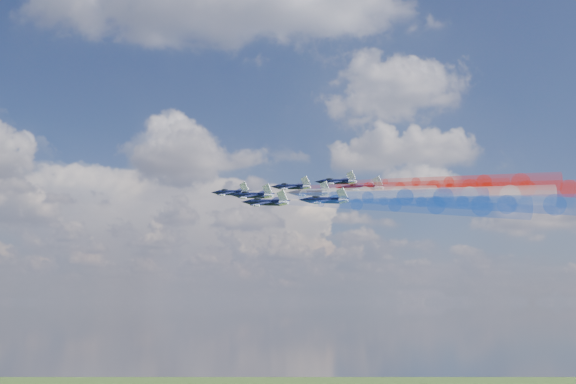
# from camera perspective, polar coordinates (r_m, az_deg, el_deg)

# --- Properties ---
(jet_lead) EXTENTS (17.29, 16.62, 8.12)m
(jet_lead) POSITION_cam_1_polar(r_m,az_deg,el_deg) (166.60, -5.22, -0.06)
(jet_lead) COLOR black
(trail_lead) EXTENTS (45.81, 31.30, 11.01)m
(trail_lead) POSITION_cam_1_polar(r_m,az_deg,el_deg) (148.71, 4.15, -0.16)
(trail_lead) COLOR white
(jet_inner_left) EXTENTS (17.29, 16.62, 8.12)m
(jet_inner_left) POSITION_cam_1_polar(r_m,az_deg,el_deg) (151.95, -3.24, -0.30)
(jet_inner_left) COLOR black
(trail_inner_left) EXTENTS (45.81, 31.30, 11.01)m
(trail_inner_left) POSITION_cam_1_polar(r_m,az_deg,el_deg) (135.23, 7.37, -0.44)
(trail_inner_left) COLOR blue
(jet_inner_right) EXTENTS (17.29, 16.62, 8.12)m
(jet_inner_right) POSITION_cam_1_polar(r_m,az_deg,el_deg) (166.93, 0.36, 0.49)
(jet_inner_right) COLOR black
(trail_inner_right) EXTENTS (45.81, 31.30, 11.01)m
(trail_inner_right) POSITION_cam_1_polar(r_m,az_deg,el_deg) (151.75, 10.24, 0.44)
(trail_inner_right) COLOR red
(jet_outer_left) EXTENTS (17.29, 16.62, 8.12)m
(jet_outer_left) POSITION_cam_1_polar(r_m,az_deg,el_deg) (139.46, -2.01, -0.96)
(jet_outer_left) COLOR black
(trail_outer_left) EXTENTS (45.81, 31.30, 11.01)m
(trail_outer_left) POSITION_cam_1_polar(r_m,az_deg,el_deg) (123.59, 9.80, -1.19)
(trail_outer_left) COLOR blue
(jet_center_third) EXTENTS (17.29, 16.62, 8.12)m
(jet_center_third) POSITION_cam_1_polar(r_m,az_deg,el_deg) (153.42, 2.01, -0.08)
(jet_center_third) COLOR black
(trail_center_third) EXTENTS (45.81, 31.30, 11.01)m
(trail_center_third) POSITION_cam_1_polar(r_m,az_deg,el_deg) (139.29, 12.99, -0.18)
(trail_center_third) COLOR white
(jet_outer_right) EXTENTS (17.29, 16.62, 8.12)m
(jet_outer_right) POSITION_cam_1_polar(r_m,az_deg,el_deg) (169.21, 4.52, 0.95)
(jet_outer_right) COLOR black
(trail_outer_right) EXTENTS (45.81, 31.30, 11.01)m
(trail_outer_right) POSITION_cam_1_polar(r_m,az_deg,el_deg) (156.11, 14.57, 0.95)
(trail_outer_right) COLOR red
(jet_rear_left) EXTENTS (17.29, 16.62, 8.12)m
(jet_rear_left) POSITION_cam_1_polar(r_m,az_deg,el_deg) (139.47, 3.41, -0.76)
(jet_rear_left) COLOR black
(trail_rear_left) EXTENTS (45.81, 31.30, 11.01)m
(trail_rear_left) POSITION_cam_1_polar(r_m,az_deg,el_deg) (126.36, 15.72, -0.95)
(trail_rear_left) COLOR blue
(jet_rear_right) EXTENTS (17.29, 16.62, 8.12)m
(jet_rear_right) POSITION_cam_1_polar(r_m,az_deg,el_deg) (157.03, 6.78, 0.39)
(jet_rear_right) COLOR black
(trail_rear_right) EXTENTS (45.81, 31.30, 11.01)m
(trail_rear_right) POSITION_cam_1_polar(r_m,az_deg,el_deg) (145.31, 17.83, 0.33)
(trail_rear_right) COLOR red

